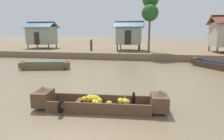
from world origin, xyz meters
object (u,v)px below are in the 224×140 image
at_px(stilt_house_left, 42,35).
at_px(palm_tree_far, 150,14).
at_px(fishing_skiff_distant, 215,65).
at_px(vendor_person, 91,44).
at_px(palm_tree_mid, 150,0).
at_px(cargo_boat_upstream, 45,66).
at_px(banana_boat, 99,102).
at_px(stilt_house_mid_left, 129,35).

bearing_deg(stilt_house_left, palm_tree_far, -11.86).
distance_m(fishing_skiff_distant, vendor_person, 14.88).
bearing_deg(palm_tree_mid, fishing_skiff_distant, -49.58).
bearing_deg(cargo_boat_upstream, vendor_person, 82.13).
bearing_deg(banana_boat, cargo_boat_upstream, 131.66).
height_order(fishing_skiff_distant, stilt_house_left, stilt_house_left).
bearing_deg(stilt_house_left, stilt_house_mid_left, -4.83).
xyz_separation_m(stilt_house_left, vendor_person, (8.60, -2.61, -1.08)).
bearing_deg(palm_tree_far, vendor_person, 174.09).
height_order(stilt_house_mid_left, palm_tree_mid, palm_tree_mid).
xyz_separation_m(cargo_boat_upstream, vendor_person, (1.32, 9.52, 1.40)).
bearing_deg(cargo_boat_upstream, fishing_skiff_distant, 11.79).
distance_m(cargo_boat_upstream, vendor_person, 9.71).
distance_m(stilt_house_left, palm_tree_far, 16.65).
distance_m(cargo_boat_upstream, palm_tree_far, 13.39).
distance_m(stilt_house_left, palm_tree_mid, 16.80).
relative_size(cargo_boat_upstream, palm_tree_far, 0.77).
height_order(stilt_house_left, vendor_person, stilt_house_left).
bearing_deg(banana_boat, stilt_house_left, 125.52).
relative_size(stilt_house_left, stilt_house_mid_left, 1.15).
bearing_deg(palm_tree_mid, palm_tree_far, -90.30).
relative_size(fishing_skiff_distant, palm_tree_mid, 0.63).
distance_m(banana_boat, vendor_person, 18.18).
bearing_deg(banana_boat, palm_tree_mid, 83.74).
bearing_deg(banana_boat, vendor_person, 107.89).
distance_m(banana_boat, fishing_skiff_distant, 13.29).
distance_m(banana_boat, stilt_house_mid_left, 18.90).
relative_size(stilt_house_mid_left, palm_tree_far, 0.69).
relative_size(stilt_house_mid_left, vendor_person, 2.33).
relative_size(stilt_house_left, palm_tree_mid, 0.60).
distance_m(banana_boat, cargo_boat_upstream, 10.36).
relative_size(fishing_skiff_distant, palm_tree_far, 0.82).
bearing_deg(vendor_person, stilt_house_mid_left, 16.75).
bearing_deg(palm_tree_mid, banana_boat, -96.26).
height_order(stilt_house_left, stilt_house_mid_left, stilt_house_left).
xyz_separation_m(palm_tree_far, vendor_person, (-7.50, 0.78, -3.63)).
bearing_deg(palm_tree_far, stilt_house_mid_left, 139.52).
relative_size(fishing_skiff_distant, cargo_boat_upstream, 1.07).
bearing_deg(palm_tree_far, fishing_skiff_distant, -44.27).
xyz_separation_m(stilt_house_mid_left, vendor_person, (-4.87, -1.47, -1.16)).
distance_m(fishing_skiff_distant, cargo_boat_upstream, 14.96).
distance_m(palm_tree_mid, vendor_person, 9.18).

